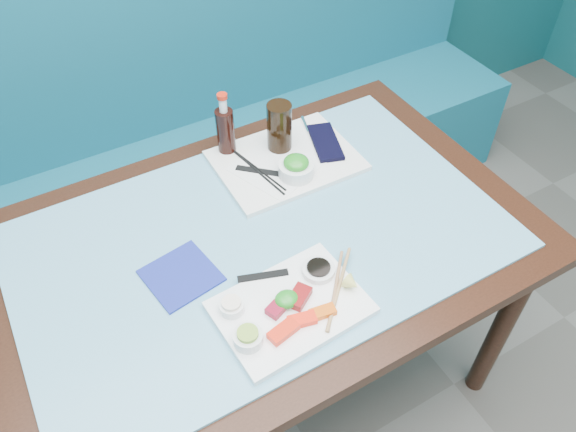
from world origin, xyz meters
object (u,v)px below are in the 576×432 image
booth_bench (165,164)px  cola_glass (279,127)px  seaweed_bowl (296,169)px  blue_napkin (181,275)px  cola_bottle_body (226,133)px  sashimi_plate (291,308)px  serving_tray (286,161)px  dining_table (263,259)px

booth_bench → cola_glass: 0.76m
seaweed_bowl → blue_napkin: bearing=-158.6°
cola_bottle_body → blue_napkin: (-0.30, -0.36, -0.07)m
seaweed_bowl → cola_glass: 0.14m
sashimi_plate → cola_glass: cola_glass is taller
cola_glass → serving_tray: bearing=-100.3°
serving_tray → cola_bottle_body: bearing=137.0°
cola_glass → cola_bottle_body: (-0.14, 0.07, -0.01)m
booth_bench → blue_napkin: 0.97m
cola_bottle_body → serving_tray: bearing=-43.7°
booth_bench → sashimi_plate: booth_bench is taller
sashimi_plate → cola_glass: 0.57m
dining_table → blue_napkin: 0.25m
sashimi_plate → cola_bottle_body: 0.59m
cola_glass → cola_bottle_body: bearing=153.9°
dining_table → cola_bottle_body: size_ratio=9.33×
sashimi_plate → dining_table: bearing=75.0°
serving_tray → blue_napkin: 0.49m
booth_bench → cola_bottle_body: 0.68m
dining_table → serving_tray: size_ratio=3.52×
serving_tray → blue_napkin: serving_tray is taller
blue_napkin → cola_bottle_body: bearing=50.6°
cola_glass → sashimi_plate: bearing=-116.7°
sashimi_plate → seaweed_bowl: seaweed_bowl is taller
sashimi_plate → cola_glass: size_ratio=2.22×
booth_bench → dining_table: (0.00, -0.84, 0.29)m
serving_tray → cola_bottle_body: cola_bottle_body is taller
dining_table → booth_bench: bearing=90.0°
serving_tray → cola_bottle_body: 0.19m
cola_bottle_body → seaweed_bowl: bearing=-59.1°
cola_glass → cola_bottle_body: size_ratio=0.99×
booth_bench → cola_glass: booth_bench is taller
sashimi_plate → blue_napkin: 0.28m
seaweed_bowl → sashimi_plate: bearing=-122.0°
sashimi_plate → seaweed_bowl: size_ratio=3.30×
sashimi_plate → serving_tray: sashimi_plate is taller
booth_bench → seaweed_bowl: bearing=-74.9°
serving_tray → sashimi_plate: bearing=-117.8°
dining_table → seaweed_bowl: size_ratio=14.03×
dining_table → cola_glass: bearing=53.1°
booth_bench → serving_tray: 0.76m
booth_bench → cola_bottle_body: booth_bench is taller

